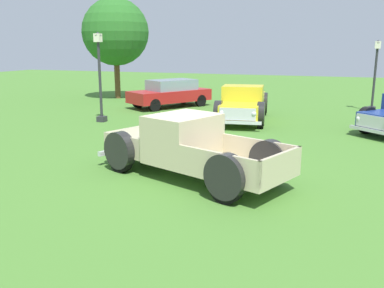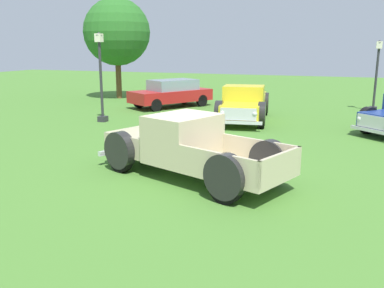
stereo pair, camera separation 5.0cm
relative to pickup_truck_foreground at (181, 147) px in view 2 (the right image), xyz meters
The scene contains 7 objects.
ground_plane 0.90m from the pickup_truck_foreground, 63.74° to the left, with size 80.00×80.00×0.00m, color #477A2D.
pickup_truck_foreground is the anchor object (origin of this frame).
pickup_truck_behind_left 8.46m from the pickup_truck_foreground, 92.54° to the left, with size 2.72×5.53×1.62m.
sedan_distant_a 12.80m from the pickup_truck_foreground, 114.32° to the left, with size 4.01×4.87×1.53m.
lamp_post_near 9.01m from the pickup_truck_foreground, 135.39° to the left, with size 0.36×0.36×3.94m.
lamp_post_far 14.93m from the pickup_truck_foreground, 69.19° to the left, with size 0.36×0.36×3.65m.
oak_tree_east 17.87m from the pickup_truck_foreground, 125.35° to the left, with size 4.24×4.24×6.34m.
Camera 2 is at (3.79, -10.32, 3.33)m, focal length 39.20 mm.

